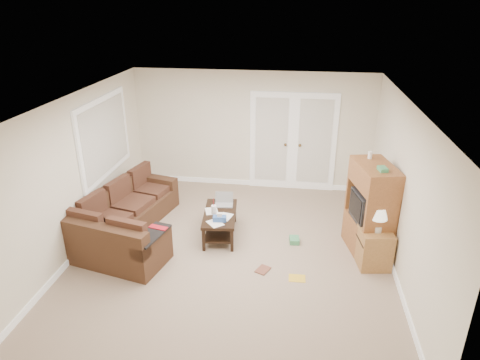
# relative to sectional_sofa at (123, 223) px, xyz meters

# --- Properties ---
(floor) EXTENTS (5.50, 5.50, 0.00)m
(floor) POSITION_rel_sectional_sofa_xyz_m (1.92, -0.17, -0.30)
(floor) COLOR tan
(floor) RESTS_ON ground
(ceiling) EXTENTS (5.00, 5.50, 0.02)m
(ceiling) POSITION_rel_sectional_sofa_xyz_m (1.92, -0.17, 2.20)
(ceiling) COLOR white
(ceiling) RESTS_ON wall_back
(wall_left) EXTENTS (0.02, 5.50, 2.50)m
(wall_left) POSITION_rel_sectional_sofa_xyz_m (-0.58, -0.17, 0.95)
(wall_left) COLOR white
(wall_left) RESTS_ON floor
(wall_right) EXTENTS (0.02, 5.50, 2.50)m
(wall_right) POSITION_rel_sectional_sofa_xyz_m (4.42, -0.17, 0.95)
(wall_right) COLOR white
(wall_right) RESTS_ON floor
(wall_back) EXTENTS (5.00, 0.02, 2.50)m
(wall_back) POSITION_rel_sectional_sofa_xyz_m (1.92, 2.58, 0.95)
(wall_back) COLOR white
(wall_back) RESTS_ON floor
(wall_front) EXTENTS (5.00, 0.02, 2.50)m
(wall_front) POSITION_rel_sectional_sofa_xyz_m (1.92, -2.92, 0.95)
(wall_front) COLOR white
(wall_front) RESTS_ON floor
(baseboards) EXTENTS (5.00, 5.50, 0.10)m
(baseboards) POSITION_rel_sectional_sofa_xyz_m (1.92, -0.17, -0.25)
(baseboards) COLOR white
(baseboards) RESTS_ON floor
(french_doors) EXTENTS (1.80, 0.05, 2.13)m
(french_doors) POSITION_rel_sectional_sofa_xyz_m (2.77, 2.54, 0.73)
(french_doors) COLOR white
(french_doors) RESTS_ON floor
(window_left) EXTENTS (0.05, 1.92, 1.42)m
(window_left) POSITION_rel_sectional_sofa_xyz_m (-0.54, 0.83, 1.25)
(window_left) COLOR white
(window_left) RESTS_ON wall_left
(sectional_sofa) EXTENTS (1.81, 2.81, 0.77)m
(sectional_sofa) POSITION_rel_sectional_sofa_xyz_m (0.00, 0.00, 0.00)
(sectional_sofa) COLOR #492D1C
(sectional_sofa) RESTS_ON floor
(coffee_table) EXTENTS (0.65, 1.13, 0.74)m
(coffee_table) POSITION_rel_sectional_sofa_xyz_m (1.62, 0.36, -0.06)
(coffee_table) COLOR black
(coffee_table) RESTS_ON floor
(tv_armoire) EXTENTS (0.71, 1.04, 1.63)m
(tv_armoire) POSITION_rel_sectional_sofa_xyz_m (4.06, 0.19, 0.46)
(tv_armoire) COLOR brown
(tv_armoire) RESTS_ON floor
(side_cabinet) EXTENTS (0.53, 0.53, 0.99)m
(side_cabinet) POSITION_rel_sectional_sofa_xyz_m (4.12, -0.22, 0.05)
(side_cabinet) COLOR #A1703B
(side_cabinet) RESTS_ON floor
(space_heater) EXTENTS (0.14, 0.12, 0.31)m
(space_heater) POSITION_rel_sectional_sofa_xyz_m (4.01, 2.28, -0.15)
(space_heater) COLOR white
(space_heater) RESTS_ON floor
(floor_magazine) EXTENTS (0.25, 0.20, 0.01)m
(floor_magazine) POSITION_rel_sectional_sofa_xyz_m (2.97, -0.73, -0.30)
(floor_magazine) COLOR yellow
(floor_magazine) RESTS_ON floor
(floor_greenbox) EXTENTS (0.18, 0.23, 0.09)m
(floor_greenbox) POSITION_rel_sectional_sofa_xyz_m (2.90, 0.28, -0.26)
(floor_greenbox) COLOR #42935C
(floor_greenbox) RESTS_ON floor
(floor_book) EXTENTS (0.25, 0.28, 0.02)m
(floor_book) POSITION_rel_sectional_sofa_xyz_m (2.37, -0.57, -0.29)
(floor_book) COLOR brown
(floor_book) RESTS_ON floor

